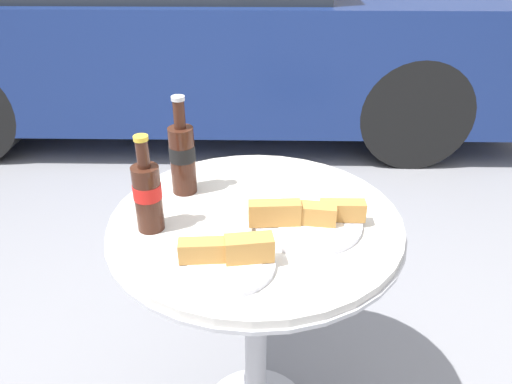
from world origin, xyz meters
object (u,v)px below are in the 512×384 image
cola_bottle_left (148,194)px  parked_car (195,30)px  cola_bottle_right (182,156)px  lunch_plate_near (228,258)px  lunch_plate_far (307,218)px  bistro_table (256,264)px

cola_bottle_left → parked_car: (-0.24, 2.65, -0.18)m
cola_bottle_right → parked_car: (-0.29, 2.47, -0.19)m
cola_bottle_right → lunch_plate_near: 0.35m
cola_bottle_right → lunch_plate_far: (0.31, -0.16, -0.08)m
lunch_plate_near → lunch_plate_far: lunch_plate_far is taller
cola_bottle_right → lunch_plate_far: cola_bottle_right is taller
lunch_plate_near → cola_bottle_left: bearing=143.7°
bistro_table → parked_car: parked_car is taller
bistro_table → cola_bottle_right: size_ratio=2.85×
bistro_table → lunch_plate_far: size_ratio=2.71×
cola_bottle_left → lunch_plate_near: 0.24m
bistro_table → parked_car: 2.64m
bistro_table → cola_bottle_left: bearing=-168.1°
cola_bottle_right → parked_car: size_ratio=0.06×
parked_car → cola_bottle_left: bearing=-84.8°
bistro_table → cola_bottle_left: size_ratio=3.18×
cola_bottle_right → lunch_plate_far: 0.36m
bistro_table → cola_bottle_left: (-0.24, -0.05, 0.23)m
cola_bottle_left → parked_car: 2.66m
bistro_table → parked_car: size_ratio=0.17×
cola_bottle_right → lunch_plate_near: bearing=-66.8°
cola_bottle_left → bistro_table: bearing=11.9°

